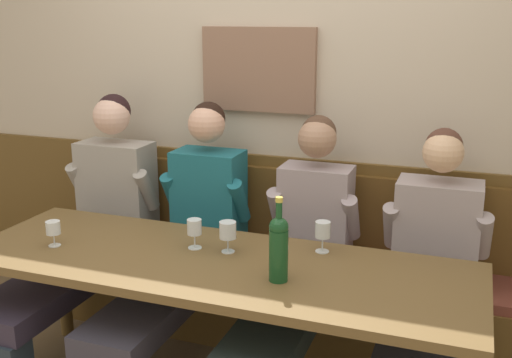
# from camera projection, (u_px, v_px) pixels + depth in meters

# --- Properties ---
(room_wall_back) EXTENTS (6.80, 0.12, 2.80)m
(room_wall_back) POSITION_uv_depth(u_px,v_px,m) (282.00, 84.00, 3.35)
(room_wall_back) COLOR #C2B29D
(room_wall_back) RESTS_ON ground
(wood_wainscot_panel) EXTENTS (6.80, 0.03, 1.00)m
(wood_wainscot_panel) POSITION_uv_depth(u_px,v_px,m) (278.00, 240.00, 3.53)
(wood_wainscot_panel) COLOR brown
(wood_wainscot_panel) RESTS_ON ground
(wall_bench) EXTENTS (2.59, 0.42, 0.94)m
(wall_bench) POSITION_uv_depth(u_px,v_px,m) (266.00, 290.00, 3.40)
(wall_bench) COLOR brown
(wall_bench) RESTS_ON ground
(dining_table) EXTENTS (2.29, 0.77, 0.73)m
(dining_table) POSITION_uv_depth(u_px,v_px,m) (215.00, 277.00, 2.68)
(dining_table) COLOR brown
(dining_table) RESTS_ON ground
(person_center_left_seat) EXTENTS (0.53, 1.24, 1.34)m
(person_center_left_seat) POSITION_uv_depth(u_px,v_px,m) (86.00, 227.00, 3.31)
(person_center_left_seat) COLOR #25313C
(person_center_left_seat) RESTS_ON ground
(person_right_seat) EXTENTS (0.48, 1.24, 1.32)m
(person_right_seat) POSITION_uv_depth(u_px,v_px,m) (184.00, 241.00, 3.12)
(person_right_seat) COLOR #332536
(person_right_seat) RESTS_ON ground
(person_center_right_seat) EXTENTS (0.47, 1.23, 1.28)m
(person_center_right_seat) POSITION_uv_depth(u_px,v_px,m) (297.00, 262.00, 2.90)
(person_center_right_seat) COLOR #2D2F39
(person_center_right_seat) RESTS_ON ground
(person_left_seat) EXTENTS (0.50, 1.24, 1.26)m
(person_left_seat) POSITION_uv_depth(u_px,v_px,m) (429.00, 284.00, 2.70)
(person_left_seat) COLOR #372F31
(person_left_seat) RESTS_ON ground
(wine_bottle_amber_mid) EXTENTS (0.08, 0.08, 0.35)m
(wine_bottle_amber_mid) POSITION_uv_depth(u_px,v_px,m) (279.00, 246.00, 2.42)
(wine_bottle_amber_mid) COLOR #164320
(wine_bottle_amber_mid) RESTS_ON dining_table
(wine_glass_mid_right) EXTENTS (0.08, 0.08, 0.14)m
(wine_glass_mid_right) POSITION_uv_depth(u_px,v_px,m) (228.00, 232.00, 2.73)
(wine_glass_mid_right) COLOR silver
(wine_glass_mid_right) RESTS_ON dining_table
(wine_glass_mid_left) EXTENTS (0.07, 0.07, 0.14)m
(wine_glass_mid_left) POSITION_uv_depth(u_px,v_px,m) (194.00, 228.00, 2.77)
(wine_glass_mid_left) COLOR silver
(wine_glass_mid_left) RESTS_ON dining_table
(wine_glass_center_rear) EXTENTS (0.07, 0.07, 0.14)m
(wine_glass_center_rear) POSITION_uv_depth(u_px,v_px,m) (323.00, 231.00, 2.73)
(wine_glass_center_rear) COLOR silver
(wine_glass_center_rear) RESTS_ON dining_table
(wine_glass_right_end) EXTENTS (0.07, 0.07, 0.12)m
(wine_glass_right_end) POSITION_uv_depth(u_px,v_px,m) (53.00, 229.00, 2.81)
(wine_glass_right_end) COLOR silver
(wine_glass_right_end) RESTS_ON dining_table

